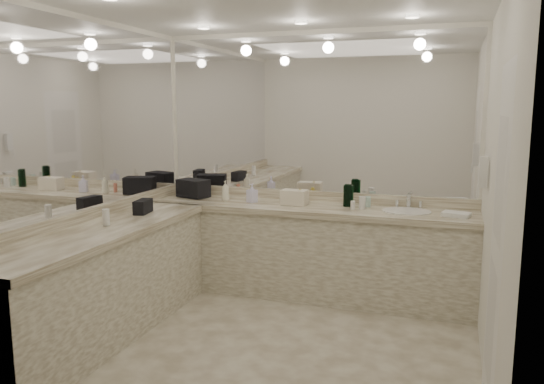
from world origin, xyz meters
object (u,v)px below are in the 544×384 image
at_px(soap_bottle_a, 225,191).
at_px(soap_bottle_b, 252,193).
at_px(wall_phone, 483,172).
at_px(black_toiletry_bag, 193,189).
at_px(soap_bottle_c, 300,197).
at_px(sink, 407,212).
at_px(hand_towel, 456,214).
at_px(cream_cosmetic_case, 294,198).

height_order(soap_bottle_a, soap_bottle_b, soap_bottle_a).
xyz_separation_m(wall_phone, black_toiletry_bag, (-2.81, 0.56, -0.36)).
bearing_deg(soap_bottle_a, soap_bottle_b, 0.48).
relative_size(wall_phone, soap_bottle_c, 1.51).
bearing_deg(soap_bottle_a, black_toiletry_bag, 170.07).
bearing_deg(black_toiletry_bag, sink, -1.59).
bearing_deg(black_toiletry_bag, soap_bottle_c, -2.01).
bearing_deg(wall_phone, sink, 140.43).
distance_m(wall_phone, soap_bottle_c, 1.75).
bearing_deg(hand_towel, black_toiletry_bag, 176.77).
relative_size(wall_phone, soap_bottle_a, 1.17).
xyz_separation_m(cream_cosmetic_case, soap_bottle_a, (-0.74, -0.00, 0.03)).
bearing_deg(sink, soap_bottle_b, -179.75).
relative_size(wall_phone, cream_cosmetic_case, 0.96).
distance_m(black_toiletry_bag, cream_cosmetic_case, 1.14).
relative_size(hand_towel, soap_bottle_b, 1.20).
bearing_deg(wall_phone, soap_bottle_a, 168.50).
height_order(black_toiletry_bag, soap_bottle_b, soap_bottle_b).
bearing_deg(hand_towel, wall_phone, -67.06).
relative_size(hand_towel, soap_bottle_a, 1.10).
height_order(sink, hand_towel, hand_towel).
height_order(wall_phone, hand_towel, wall_phone).
bearing_deg(soap_bottle_c, soap_bottle_a, -177.91).
xyz_separation_m(wall_phone, soap_bottle_a, (-2.41, 0.49, -0.35)).
height_order(black_toiletry_bag, cream_cosmetic_case, black_toiletry_bag).
height_order(cream_cosmetic_case, soap_bottle_a, soap_bottle_a).
xyz_separation_m(sink, black_toiletry_bag, (-2.21, 0.06, 0.10)).
distance_m(soap_bottle_a, soap_bottle_b, 0.29).
xyz_separation_m(black_toiletry_bag, soap_bottle_c, (1.19, -0.04, -0.01)).
height_order(black_toiletry_bag, soap_bottle_a, soap_bottle_a).
bearing_deg(wall_phone, hand_towel, 112.94).
bearing_deg(sink, wall_phone, -39.57).
distance_m(cream_cosmetic_case, soap_bottle_b, 0.45).
xyz_separation_m(black_toiletry_bag, hand_towel, (2.64, -0.15, -0.07)).
relative_size(black_toiletry_bag, cream_cosmetic_case, 1.29).
relative_size(soap_bottle_a, soap_bottle_b, 1.09).
bearing_deg(soap_bottle_c, sink, -1.10).
bearing_deg(soap_bottle_b, soap_bottle_c, 3.04).
bearing_deg(cream_cosmetic_case, black_toiletry_bag, 179.62).
height_order(sink, soap_bottle_a, soap_bottle_a).
distance_m(soap_bottle_a, soap_bottle_c, 0.79).
distance_m(cream_cosmetic_case, hand_towel, 1.51).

